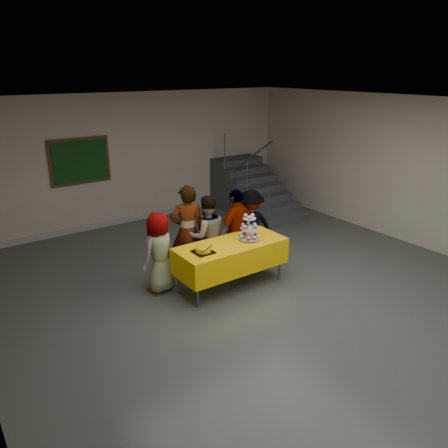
# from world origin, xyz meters

# --- Properties ---
(room_shell) EXTENTS (10.00, 10.04, 3.02)m
(room_shell) POSITION_xyz_m (0.00, 0.02, 2.13)
(room_shell) COLOR #4C514C
(room_shell) RESTS_ON ground
(bake_table) EXTENTS (1.88, 0.78, 0.77)m
(bake_table) POSITION_xyz_m (-0.22, 0.94, 0.56)
(bake_table) COLOR #595960
(bake_table) RESTS_ON ground
(cupcake_stand) EXTENTS (0.38, 0.38, 0.44)m
(cupcake_stand) POSITION_xyz_m (0.14, 0.92, 0.93)
(cupcake_stand) COLOR silver
(cupcake_stand) RESTS_ON bake_table
(bear_cake) EXTENTS (0.32, 0.36, 0.12)m
(bear_cake) POSITION_xyz_m (-0.80, 0.89, 0.83)
(bear_cake) COLOR black
(bear_cake) RESTS_ON bake_table
(schoolchild_a) EXTENTS (0.77, 0.64, 1.34)m
(schoolchild_a) POSITION_xyz_m (-1.26, 1.50, 0.67)
(schoolchild_a) COLOR slate
(schoolchild_a) RESTS_ON ground
(schoolchild_b) EXTENTS (0.71, 0.59, 1.65)m
(schoolchild_b) POSITION_xyz_m (-0.59, 1.72, 0.82)
(schoolchild_b) COLOR slate
(schoolchild_b) RESTS_ON ground
(schoolchild_c) EXTENTS (0.84, 0.73, 1.46)m
(schoolchild_c) POSITION_xyz_m (-0.31, 1.55, 0.73)
(schoolchild_c) COLOR slate
(schoolchild_c) RESTS_ON ground
(schoolchild_d) EXTENTS (0.94, 0.56, 1.50)m
(schoolchild_d) POSITION_xyz_m (0.28, 1.45, 0.75)
(schoolchild_d) COLOR slate
(schoolchild_d) RESTS_ON ground
(schoolchild_e) EXTENTS (0.96, 0.66, 1.37)m
(schoolchild_e) POSITION_xyz_m (0.73, 1.62, 0.69)
(schoolchild_e) COLOR slate
(schoolchild_e) RESTS_ON ground
(staircase) EXTENTS (1.30, 2.40, 2.04)m
(staircase) POSITION_xyz_m (2.70, 4.13, 0.49)
(staircase) COLOR #424447
(staircase) RESTS_ON ground
(noticeboard) EXTENTS (1.30, 0.05, 1.00)m
(noticeboard) POSITION_xyz_m (-1.33, 4.96, 1.60)
(noticeboard) COLOR #472B16
(noticeboard) RESTS_ON ground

